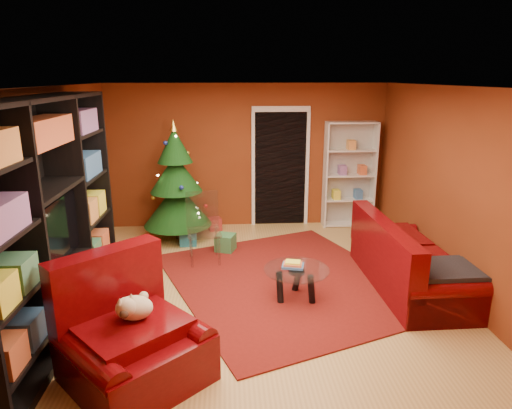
{
  "coord_description": "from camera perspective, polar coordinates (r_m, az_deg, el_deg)",
  "views": [
    {
      "loc": [
        -0.38,
        -5.49,
        2.72
      ],
      "look_at": [
        0.0,
        0.4,
        1.05
      ],
      "focal_mm": 32.0,
      "sensor_mm": 36.0,
      "label": 1
    }
  ],
  "objects": [
    {
      "name": "floor",
      "position": [
        6.15,
        0.25,
        -10.72
      ],
      "size": [
        5.0,
        5.5,
        0.05
      ],
      "primitive_type": "cube",
      "color": "#B28C4B",
      "rests_on": "ground"
    },
    {
      "name": "ceiling",
      "position": [
        5.5,
        0.28,
        14.82
      ],
      "size": [
        5.0,
        5.5,
        0.05
      ],
      "primitive_type": "cube",
      "color": "silver",
      "rests_on": "wall_back"
    },
    {
      "name": "wall_back",
      "position": [
        8.39,
        -1.06,
        6.06
      ],
      "size": [
        5.0,
        0.05,
        2.6
      ],
      "primitive_type": "cube",
      "color": "maroon",
      "rests_on": "ground"
    },
    {
      "name": "wall_left",
      "position": [
        6.06,
        -24.31,
        0.82
      ],
      "size": [
        0.05,
        5.5,
        2.6
      ],
      "primitive_type": "cube",
      "color": "maroon",
      "rests_on": "ground"
    },
    {
      "name": "wall_right",
      "position": [
        6.37,
        23.57,
        1.59
      ],
      "size": [
        0.05,
        5.5,
        2.6
      ],
      "primitive_type": "cube",
      "color": "maroon",
      "rests_on": "ground"
    },
    {
      "name": "doorway",
      "position": [
        8.44,
        3.05,
        4.38
      ],
      "size": [
        1.06,
        0.6,
        2.16
      ],
      "primitive_type": null,
      "color": "black",
      "rests_on": "floor"
    },
    {
      "name": "rug",
      "position": [
        6.34,
        3.85,
        -9.54
      ],
      "size": [
        3.87,
        4.14,
        0.02
      ],
      "primitive_type": "cube",
      "rotation": [
        0.0,
        0.0,
        0.37
      ],
      "color": "maroon",
      "rests_on": "floor"
    },
    {
      "name": "media_unit",
      "position": [
        5.23,
        -24.76,
        -1.89
      ],
      "size": [
        0.55,
        3.29,
        2.52
      ],
      "primitive_type": null,
      "rotation": [
        0.0,
        0.0,
        -0.01
      ],
      "color": "black",
      "rests_on": "floor"
    },
    {
      "name": "christmas_tree",
      "position": [
        7.77,
        -9.95,
        2.73
      ],
      "size": [
        1.39,
        1.39,
        2.05
      ],
      "primitive_type": null,
      "rotation": [
        0.0,
        0.0,
        -0.24
      ],
      "color": "#0D340F",
      "rests_on": "floor"
    },
    {
      "name": "gift_box_teal",
      "position": [
        7.69,
        -8.46,
        -3.99
      ],
      "size": [
        0.28,
        0.28,
        0.27
      ],
      "primitive_type": "cube",
      "rotation": [
        0.0,
        0.0,
        0.03
      ],
      "color": "#1D6F8D",
      "rests_on": "floor"
    },
    {
      "name": "gift_box_green",
      "position": [
        7.33,
        -3.84,
        -4.82
      ],
      "size": [
        0.36,
        0.36,
        0.28
      ],
      "primitive_type": "cube",
      "rotation": [
        0.0,
        0.0,
        -0.35
      ],
      "color": "#2F733F",
      "rests_on": "floor"
    },
    {
      "name": "gift_box_red",
      "position": [
        8.36,
        -5.2,
        -2.43
      ],
      "size": [
        0.28,
        0.28,
        0.22
      ],
      "primitive_type": "cube",
      "rotation": [
        0.0,
        0.0,
        0.27
      ],
      "color": "maroon",
      "rests_on": "floor"
    },
    {
      "name": "white_bookshelf",
      "position": [
        8.54,
        11.59,
        3.62
      ],
      "size": [
        0.92,
        0.33,
        1.98
      ],
      "primitive_type": null,
      "rotation": [
        0.0,
        0.0,
        -0.0
      ],
      "color": "white",
      "rests_on": "floor"
    },
    {
      "name": "armchair",
      "position": [
        4.41,
        -14.99,
        -15.44
      ],
      "size": [
        1.7,
        1.7,
        0.94
      ],
      "primitive_type": null,
      "rotation": [
        0.0,
        0.0,
        0.73
      ],
      "color": "#4C0307",
      "rests_on": "rug"
    },
    {
      "name": "dog",
      "position": [
        4.36,
        -14.98,
        -12.37
      ],
      "size": [
        0.5,
        0.49,
        0.31
      ],
      "primitive_type": null,
      "rotation": [
        0.0,
        0.0,
        0.73
      ],
      "color": "beige",
      "rests_on": "armchair"
    },
    {
      "name": "sofa",
      "position": [
        6.35,
        18.89,
        -5.87
      ],
      "size": [
        1.01,
        2.19,
        0.93
      ],
      "primitive_type": null,
      "rotation": [
        0.0,
        0.0,
        1.59
      ],
      "color": "#4C0307",
      "rests_on": "rug"
    },
    {
      "name": "coffee_table",
      "position": [
        5.8,
        5.06,
        -9.84
      ],
      "size": [
        0.98,
        0.98,
        0.51
      ],
      "primitive_type": null,
      "rotation": [
        0.0,
        0.0,
        -0.23
      ],
      "color": "gray",
      "rests_on": "rug"
    },
    {
      "name": "acrylic_chair",
      "position": [
        6.82,
        -6.53,
        -3.5
      ],
      "size": [
        0.55,
        0.59,
        0.96
      ],
      "primitive_type": null,
      "rotation": [
        0.0,
        0.0,
        0.13
      ],
      "color": "#66605B",
      "rests_on": "rug"
    }
  ]
}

